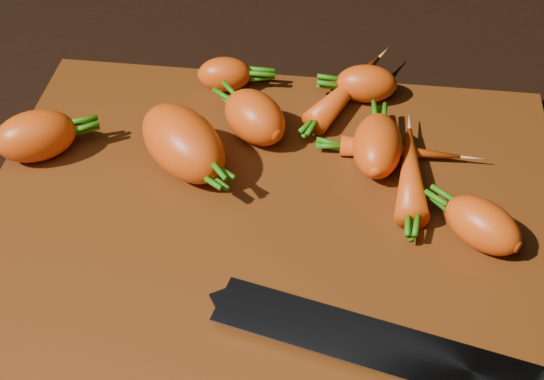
# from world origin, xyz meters

# --- Properties ---
(ground) EXTENTS (2.00, 2.00, 0.01)m
(ground) POSITION_xyz_m (0.00, 0.00, -0.01)
(ground) COLOR black
(cutting_board) EXTENTS (0.50, 0.40, 0.01)m
(cutting_board) POSITION_xyz_m (0.00, 0.00, 0.01)
(cutting_board) COLOR #612B0A
(cutting_board) RESTS_ON ground
(carrot_0) EXTENTS (0.09, 0.08, 0.05)m
(carrot_0) POSITION_xyz_m (-0.22, 0.05, 0.04)
(carrot_0) COLOR #D5450D
(carrot_0) RESTS_ON cutting_board
(carrot_1) EXTENTS (0.08, 0.08, 0.05)m
(carrot_1) POSITION_xyz_m (-0.03, 0.10, 0.04)
(carrot_1) COLOR #D5450D
(carrot_1) RESTS_ON cutting_board
(carrot_2) EXTENTS (0.11, 0.11, 0.06)m
(carrot_2) POSITION_xyz_m (-0.08, 0.05, 0.04)
(carrot_2) COLOR #D5450D
(carrot_2) RESTS_ON cutting_board
(carrot_3) EXTENTS (0.04, 0.08, 0.04)m
(carrot_3) POSITION_xyz_m (0.09, 0.07, 0.03)
(carrot_3) COLOR #D5450D
(carrot_3) RESTS_ON cutting_board
(carrot_4) EXTENTS (0.06, 0.04, 0.04)m
(carrot_4) POSITION_xyz_m (0.07, 0.17, 0.03)
(carrot_4) COLOR #D5450D
(carrot_4) RESTS_ON cutting_board
(carrot_5) EXTENTS (0.06, 0.04, 0.03)m
(carrot_5) POSITION_xyz_m (-0.07, 0.17, 0.03)
(carrot_5) COLOR #D5450D
(carrot_5) RESTS_ON cutting_board
(carrot_6) EXTENTS (0.08, 0.07, 0.04)m
(carrot_6) POSITION_xyz_m (0.17, -0.01, 0.03)
(carrot_6) COLOR #D5450D
(carrot_6) RESTS_ON cutting_board
(carrot_7) EXTENTS (0.08, 0.13, 0.03)m
(carrot_7) POSITION_xyz_m (0.06, 0.17, 0.03)
(carrot_7) COLOR #D5450D
(carrot_7) RESTS_ON cutting_board
(carrot_8) EXTENTS (0.11, 0.02, 0.02)m
(carrot_8) POSITION_xyz_m (0.11, 0.08, 0.02)
(carrot_8) COLOR #D5450D
(carrot_8) RESTS_ON cutting_board
(carrot_9) EXTENTS (0.03, 0.11, 0.03)m
(carrot_9) POSITION_xyz_m (0.12, 0.05, 0.03)
(carrot_9) COLOR #D5450D
(carrot_9) RESTS_ON cutting_board
(knife) EXTENTS (0.38, 0.12, 0.02)m
(knife) POSITION_xyz_m (0.11, -0.13, 0.02)
(knife) COLOR gray
(knife) RESTS_ON cutting_board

